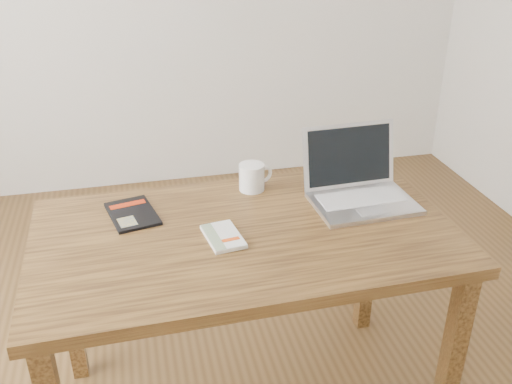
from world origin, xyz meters
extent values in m
cube|color=#503518|center=(0.17, 0.01, 0.73)|extent=(1.32, 0.77, 0.04)
cube|color=#503518|center=(0.77, -0.30, 0.35)|extent=(0.06, 0.06, 0.71)
cube|color=#503518|center=(-0.44, 0.31, 0.35)|extent=(0.06, 0.06, 0.71)
cube|color=#503518|center=(0.75, 0.34, 0.35)|extent=(0.06, 0.06, 0.71)
cube|color=beige|center=(0.09, -0.02, 0.76)|extent=(0.12, 0.18, 0.01)
cube|color=white|center=(0.09, -0.02, 0.76)|extent=(0.12, 0.17, 0.01)
cube|color=gray|center=(0.06, -0.02, 0.76)|extent=(0.06, 0.16, 0.00)
cube|color=#CC410E|center=(0.11, -0.05, 0.76)|extent=(0.06, 0.02, 0.00)
cube|color=black|center=(-0.17, 0.19, 0.76)|extent=(0.18, 0.23, 0.01)
cube|color=#AD290C|center=(-0.18, 0.25, 0.76)|extent=(0.12, 0.05, 0.00)
cube|color=gray|center=(-0.19, 0.13, 0.76)|extent=(0.07, 0.07, 0.00)
cube|color=silver|center=(0.59, 0.08, 0.76)|extent=(0.35, 0.25, 0.02)
cube|color=silver|center=(0.59, 0.11, 0.77)|extent=(0.29, 0.13, 0.00)
cube|color=#BCBCC1|center=(0.59, 0.01, 0.77)|extent=(0.10, 0.06, 0.00)
cube|color=silver|center=(0.59, 0.22, 0.87)|extent=(0.34, 0.07, 0.22)
cube|color=black|center=(0.59, 0.22, 0.88)|extent=(0.31, 0.06, 0.19)
cylinder|color=white|center=(0.25, 0.28, 0.80)|extent=(0.09, 0.09, 0.10)
cylinder|color=black|center=(0.25, 0.28, 0.84)|extent=(0.07, 0.07, 0.01)
torus|color=white|center=(0.30, 0.30, 0.80)|extent=(0.07, 0.03, 0.07)
camera|label=1|loc=(-0.15, -1.48, 1.66)|focal=40.00mm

